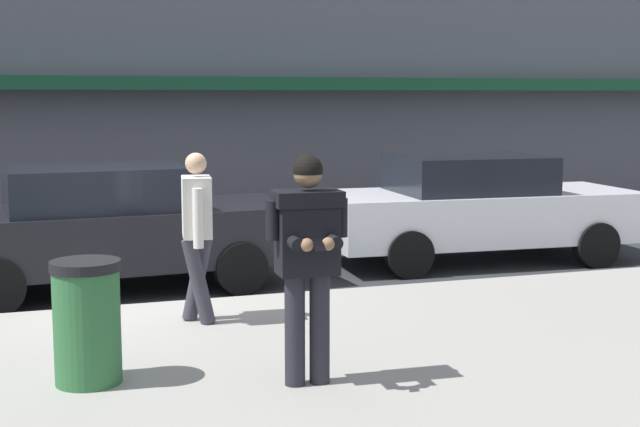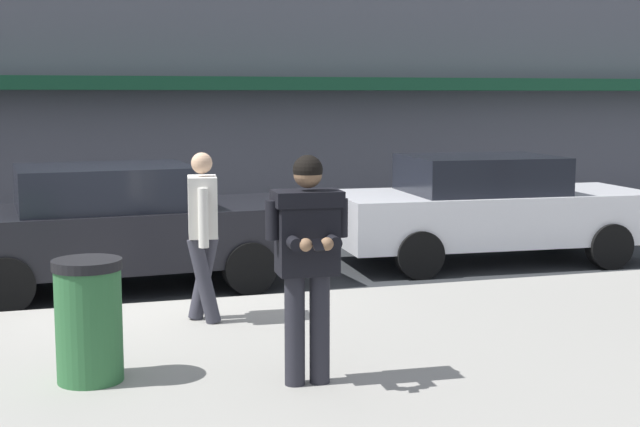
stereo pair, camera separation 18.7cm
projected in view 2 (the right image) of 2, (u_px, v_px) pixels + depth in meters
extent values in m
plane|color=#2B2D30|center=(148.00, 310.00, 9.97)|extent=(80.00, 80.00, 0.00)
cube|color=#99968E|center=(303.00, 371.00, 7.55)|extent=(32.00, 5.30, 0.14)
cube|color=silver|center=(235.00, 303.00, 10.31)|extent=(28.00, 0.12, 0.01)
cube|color=#195133|center=(165.00, 83.00, 15.75)|extent=(26.60, 0.70, 0.24)
cube|color=black|center=(121.00, 235.00, 11.03)|extent=(4.62, 2.14, 0.70)
cube|color=black|center=(105.00, 187.00, 10.88)|extent=(2.18, 1.78, 0.52)
cylinder|color=black|center=(215.00, 245.00, 12.36)|extent=(0.65, 0.26, 0.64)
cylinder|color=black|center=(249.00, 268.00, 10.77)|extent=(0.65, 0.26, 0.64)
cylinder|color=black|center=(2.00, 259.00, 11.37)|extent=(0.65, 0.26, 0.64)
cylinder|color=black|center=(5.00, 285.00, 9.79)|extent=(0.65, 0.26, 0.64)
cube|color=silver|center=(491.00, 216.00, 12.76)|extent=(4.59, 2.04, 0.70)
cube|color=black|center=(480.00, 174.00, 12.64)|extent=(2.15, 1.74, 0.52)
cylinder|color=black|center=(549.00, 228.00, 13.96)|extent=(0.65, 0.25, 0.64)
cylinder|color=black|center=(609.00, 246.00, 12.32)|extent=(0.65, 0.25, 0.64)
cylinder|color=black|center=(379.00, 235.00, 13.30)|extent=(0.65, 0.25, 0.64)
cylinder|color=black|center=(419.00, 255.00, 11.65)|extent=(0.65, 0.25, 0.64)
cylinder|color=#23232B|center=(320.00, 328.00, 6.98)|extent=(0.16, 0.16, 0.88)
cylinder|color=#23232B|center=(295.00, 330.00, 6.93)|extent=(0.16, 0.16, 0.88)
cube|color=black|center=(307.00, 233.00, 6.85)|extent=(0.47, 0.32, 0.64)
cube|color=black|center=(307.00, 198.00, 6.82)|extent=(0.54, 0.36, 0.12)
cylinder|color=black|center=(341.00, 218.00, 6.90)|extent=(0.11, 0.11, 0.30)
cylinder|color=black|center=(331.00, 241.00, 6.74)|extent=(0.11, 0.30, 0.10)
sphere|color=#8C6647|center=(327.00, 244.00, 6.59)|extent=(0.10, 0.10, 0.10)
cylinder|color=black|center=(273.00, 220.00, 6.77)|extent=(0.11, 0.11, 0.30)
cylinder|color=black|center=(293.00, 242.00, 6.67)|extent=(0.11, 0.30, 0.10)
sphere|color=#8C6647|center=(306.00, 245.00, 6.55)|extent=(0.10, 0.10, 0.10)
cube|color=black|center=(318.00, 245.00, 6.53)|extent=(0.08, 0.14, 0.07)
sphere|color=#8C6647|center=(308.00, 174.00, 6.76)|extent=(0.22, 0.22, 0.22)
sphere|color=black|center=(308.00, 170.00, 6.76)|extent=(0.23, 0.23, 0.23)
cylinder|color=#33333D|center=(204.00, 281.00, 8.81)|extent=(0.34, 0.19, 0.87)
cylinder|color=#33333D|center=(204.00, 277.00, 8.99)|extent=(0.34, 0.19, 0.87)
cube|color=silver|center=(202.00, 206.00, 8.80)|extent=(0.33, 0.45, 0.60)
cylinder|color=silver|center=(203.00, 218.00, 8.57)|extent=(0.10, 0.10, 0.58)
cylinder|color=silver|center=(202.00, 211.00, 9.06)|extent=(0.10, 0.10, 0.58)
sphere|color=tan|center=(202.00, 163.00, 8.74)|extent=(0.21, 0.21, 0.21)
cylinder|color=#2D6638|center=(89.00, 325.00, 7.02)|extent=(0.52, 0.52, 0.90)
cylinder|color=black|center=(87.00, 264.00, 6.96)|extent=(0.55, 0.55, 0.08)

